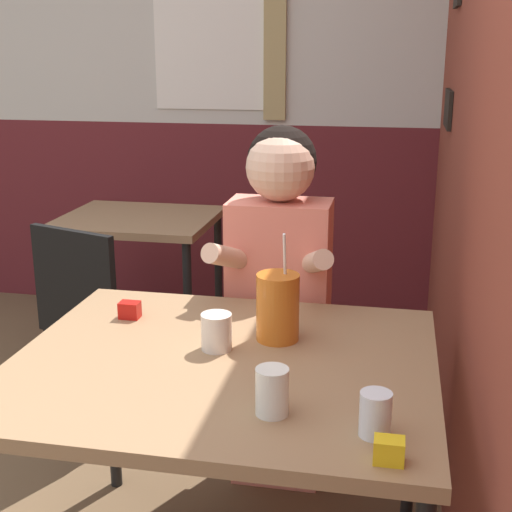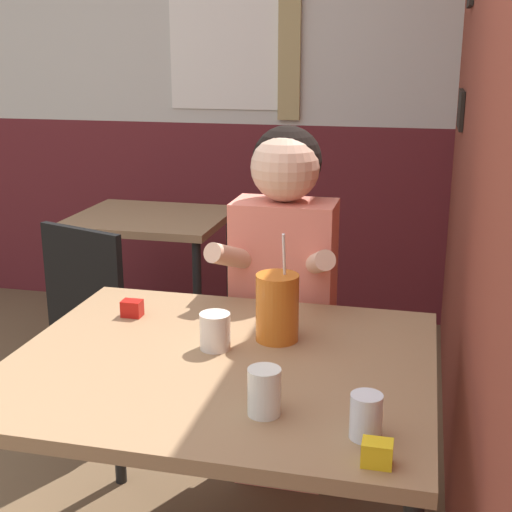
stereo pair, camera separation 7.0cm
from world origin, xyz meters
The scene contains 12 objects.
brick_wall_right centered at (1.16, 1.34, 1.35)m, with size 0.08×4.68×2.70m.
back_wall centered at (-0.01, 2.71, 1.36)m, with size 5.25×0.09×2.70m.
main_table centered at (0.50, 0.41, 0.67)m, with size 1.10×0.94×0.73m.
background_table centered at (-0.30, 1.94, 0.63)m, with size 0.73×0.64×0.73m.
chair_near_window centered at (-0.24, 1.27, 0.49)m, with size 0.51×0.51×0.85m.
person_seated centered at (0.54, 1.03, 0.69)m, with size 0.42×0.42×1.27m.
cocktail_pitcher centered at (0.61, 0.57, 0.82)m, with size 0.12×0.12×0.31m.
glass_near_pitcher centered at (0.90, 0.10, 0.77)m, with size 0.07×0.07×0.10m.
glass_center centered at (0.67, 0.15, 0.78)m, with size 0.07×0.07×0.11m.
glass_far_side centered at (0.46, 0.47, 0.78)m, with size 0.08×0.08×0.10m.
condiment_ketchup centered at (0.15, 0.64, 0.75)m, with size 0.06×0.04×0.05m.
condiment_mustard centered at (0.93, 0.01, 0.75)m, with size 0.06×0.04×0.05m.
Camera 2 is at (0.98, -1.23, 1.50)m, focal length 50.00 mm.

